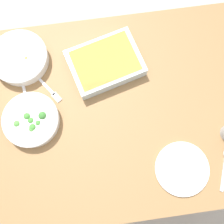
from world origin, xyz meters
name	(u,v)px	position (x,y,z in m)	size (l,w,h in m)	color
ground_plane	(112,134)	(0.00, 0.00, 0.00)	(6.00, 6.00, 0.00)	#B2A899
dining_table	(112,116)	(0.00, 0.00, 0.65)	(1.20, 0.90, 0.74)	olive
stew_bowl	(20,58)	(0.37, -0.29, 0.77)	(0.25, 0.25, 0.06)	white
broccoli_bowl	(31,120)	(0.34, -0.01, 0.77)	(0.23, 0.23, 0.06)	white
baking_dish	(105,63)	(0.00, -0.21, 0.77)	(0.35, 0.29, 0.06)	silver
side_plate	(182,169)	(-0.25, 0.27, 0.75)	(0.22, 0.22, 0.01)	white
spoon_by_stew	(14,67)	(0.40, -0.26, 0.74)	(0.16, 0.11, 0.01)	silver
spoon_by_broccoli	(27,100)	(0.36, -0.10, 0.74)	(0.05, 0.18, 0.01)	silver
fork_on_table	(49,89)	(0.26, -0.14, 0.74)	(0.12, 0.15, 0.01)	silver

